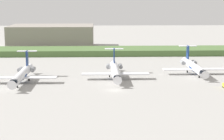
% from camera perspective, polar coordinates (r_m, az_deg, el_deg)
% --- Properties ---
extents(ground_plane, '(500.00, 500.00, 0.00)m').
position_cam_1_polar(ground_plane, '(146.92, -0.18, -0.27)').
color(ground_plane, '#9E9B96').
extents(grass_berm, '(320.00, 20.00, 2.84)m').
position_cam_1_polar(grass_berm, '(193.60, -0.64, 2.74)').
color(grass_berm, '#4C6B38').
rests_on(grass_berm, ground).
extents(regional_jet_second, '(22.81, 31.00, 9.00)m').
position_cam_1_polar(regional_jet_second, '(131.88, -12.86, -0.64)').
color(regional_jet_second, white).
rests_on(regional_jet_second, ground).
extents(regional_jet_third, '(22.81, 31.00, 9.00)m').
position_cam_1_polar(regional_jet_third, '(134.84, 0.48, -0.14)').
color(regional_jet_third, white).
rests_on(regional_jet_third, ground).
extents(regional_jet_fourth, '(22.81, 31.00, 9.00)m').
position_cam_1_polar(regional_jet_fourth, '(146.50, 11.71, 0.49)').
color(regional_jet_fourth, white).
rests_on(regional_jet_fourth, ground).
extents(distant_hangar, '(45.76, 28.93, 12.16)m').
position_cam_1_polar(distant_hangar, '(223.24, -8.64, 4.85)').
color(distant_hangar, gray).
rests_on(distant_hangar, ground).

